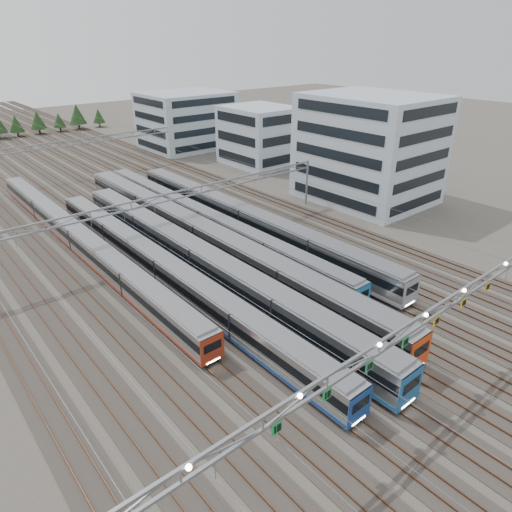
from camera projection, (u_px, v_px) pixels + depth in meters
ground at (409, 390)px, 39.57m from camera, size 400.00×400.00×0.00m
track_bed at (42, 159)px, 107.98m from camera, size 54.00×260.00×5.42m
train_a at (79, 239)px, 64.19m from camera, size 2.62×65.91×3.41m
train_b at (165, 270)px, 55.54m from camera, size 2.72×59.88×3.54m
train_c at (200, 260)px, 57.29m from camera, size 3.11×60.65×4.06m
train_d at (203, 236)px, 64.08m from camera, size 3.17×68.90×4.13m
train_e at (205, 219)px, 71.07m from camera, size 2.56×61.46×3.32m
train_f at (246, 219)px, 70.30m from camera, size 3.02×58.33×3.94m
gantry_near at (423, 323)px, 36.37m from camera, size 56.36×0.61×8.08m
gantry_mid at (169, 203)px, 64.41m from camera, size 56.36×0.36×8.00m
gantry_far at (60, 149)px, 95.48m from camera, size 56.36×0.36×8.00m
depot_bldg_south at (369, 149)px, 82.16m from camera, size 18.00×22.00×18.72m
depot_bldg_mid at (260, 136)px, 107.05m from camera, size 14.00×16.00×13.16m
depot_bldg_north at (187, 120)px, 122.43m from camera, size 22.00×18.00×14.44m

